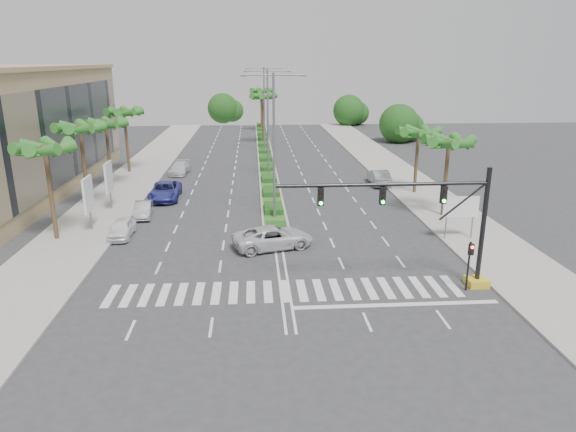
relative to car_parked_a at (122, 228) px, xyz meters
name	(u,v)px	position (x,y,z in m)	size (l,w,h in m)	color
ground	(285,291)	(11.80, -10.42, -0.68)	(160.00, 160.00, 0.00)	#333335
footpath_right	(427,197)	(27.00, 9.58, -0.61)	(6.00, 120.00, 0.15)	gray
footpath_left	(110,203)	(-3.40, 9.58, -0.61)	(6.00, 120.00, 0.15)	gray
median	(265,154)	(11.80, 34.58, -0.58)	(2.20, 75.00, 0.20)	gray
median_grass	(265,153)	(11.80, 34.58, -0.46)	(1.80, 75.00, 0.04)	#306020
building	(10,132)	(-14.20, 15.58, 5.32)	(12.00, 36.00, 12.00)	tan
signal_gantry	(445,232)	(21.07, -10.42, 2.78)	(12.60, 1.20, 7.20)	gold
pedestrian_signal	(470,258)	(22.40, -11.09, 1.36)	(0.28, 0.36, 3.00)	black
direction_sign	(461,208)	(25.30, -2.43, 1.77)	(2.70, 0.11, 3.40)	slate
billboard_near	(88,195)	(-2.70, 1.58, 2.28)	(0.18, 2.10, 4.35)	slate
billboard_far	(109,178)	(-2.70, 7.58, 2.28)	(0.18, 2.10, 4.35)	slate
palm_left_near	(45,152)	(-4.70, -0.42, 6.01)	(4.57, 4.68, 7.55)	brown
palm_left_mid	(80,131)	(-4.70, 7.58, 6.39)	(4.57, 4.68, 7.95)	brown
palm_left_far	(106,126)	(-4.70, 15.58, 5.81)	(4.57, 4.68, 7.35)	brown
palm_left_end	(124,114)	(-4.70, 23.58, 6.20)	(4.57, 4.68, 7.75)	brown
palm_right_near	(449,145)	(26.30, 3.58, 5.52)	(4.57, 4.68, 7.05)	brown
palm_right_far	(418,135)	(26.30, 11.58, 5.23)	(4.57, 4.68, 6.75)	brown
palm_median_a	(263,98)	(11.80, 44.58, 6.49)	(4.57, 4.68, 8.05)	brown
palm_median_b	(261,92)	(11.80, 59.58, 6.49)	(4.57, 4.68, 8.05)	brown
streetlight_near	(274,139)	(11.80, 3.58, 6.13)	(5.10, 0.25, 12.00)	slate
streetlight_mid	(268,118)	(11.80, 19.58, 6.13)	(5.10, 0.25, 12.00)	slate
streetlight_far	(264,105)	(11.80, 35.58, 6.13)	(5.10, 0.25, 12.00)	slate
car_parked_a	(122,228)	(0.00, 0.00, 0.00)	(1.61, 4.01, 1.37)	white
car_parked_b	(143,210)	(0.58, 5.20, -0.04)	(1.36, 3.91, 1.29)	#BBBCC0
car_parked_c	(165,191)	(1.54, 11.02, 0.13)	(2.70, 5.86, 1.63)	#2F3491
car_parked_d	(180,168)	(1.41, 22.52, 0.01)	(1.93, 4.75, 1.38)	silver
car_crossing	(273,237)	(11.41, -3.17, 0.11)	(2.64, 5.74, 1.59)	silver
car_right	(379,177)	(23.60, 15.54, 0.14)	(1.73, 4.97, 1.64)	#B1B1B6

